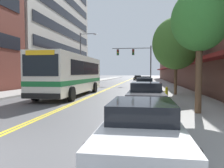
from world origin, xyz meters
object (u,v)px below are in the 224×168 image
at_px(street_tree_right_mid, 176,44).
at_px(traffic_signal_mast, 137,57).
at_px(car_dark_grey_parked_right_end, 146,96).
at_px(car_red_parked_left_near, 89,81).
at_px(car_black_moving_lead, 138,78).
at_px(fire_hydrant, 167,92).
at_px(car_white_parked_right_foreground, 142,129).
at_px(street_tree_right_near, 200,21).
at_px(car_navy_parked_right_mid, 145,80).
at_px(car_slate_blue_parked_right_far, 144,85).
at_px(street_lamp_left_far, 83,54).
at_px(city_bus, 72,73).

bearing_deg(street_tree_right_mid, traffic_signal_mast, 103.25).
xyz_separation_m(car_dark_grey_parked_right_end, street_tree_right_mid, (2.38, 6.32, 3.60)).
height_order(car_red_parked_left_near, traffic_signal_mast, traffic_signal_mast).
relative_size(car_black_moving_lead, fire_hydrant, 6.13).
distance_m(car_white_parked_right_foreground, street_tree_right_near, 6.36).
bearing_deg(car_black_moving_lead, car_dark_grey_parked_right_end, -87.47).
height_order(car_navy_parked_right_mid, street_tree_right_mid, street_tree_right_mid).
xyz_separation_m(street_tree_right_near, fire_hydrant, (-0.73, 6.54, -3.60)).
distance_m(street_tree_right_near, street_tree_right_mid, 8.33).
xyz_separation_m(car_dark_grey_parked_right_end, car_black_moving_lead, (-1.99, 45.14, -0.06)).
relative_size(car_red_parked_left_near, car_navy_parked_right_mid, 0.95).
xyz_separation_m(car_slate_blue_parked_right_far, car_dark_grey_parked_right_end, (0.12, -10.31, 0.01)).
height_order(car_dark_grey_parked_right_end, traffic_signal_mast, traffic_signal_mast).
xyz_separation_m(car_dark_grey_parked_right_end, street_tree_right_near, (2.24, -2.00, 3.47)).
bearing_deg(car_white_parked_right_foreground, street_lamp_left_far, 109.02).
bearing_deg(car_navy_parked_right_mid, car_white_parked_right_foreground, -90.16).
distance_m(car_red_parked_left_near, car_white_parked_right_foreground, 28.84).
relative_size(street_lamp_left_far, fire_hydrant, 10.76).
xyz_separation_m(car_black_moving_lead, street_tree_right_mid, (4.37, -38.82, 3.66)).
distance_m(city_bus, fire_hydrant, 7.87).
xyz_separation_m(city_bus, car_black_moving_lead, (4.15, 39.40, -1.26)).
bearing_deg(car_dark_grey_parked_right_end, city_bus, 136.90).
bearing_deg(street_lamp_left_far, car_slate_blue_parked_right_far, -46.60).
bearing_deg(car_dark_grey_parked_right_end, car_black_moving_lead, 92.53).
xyz_separation_m(car_slate_blue_parked_right_far, fire_hydrant, (1.64, -5.77, -0.13)).
height_order(car_slate_blue_parked_right_far, street_lamp_left_far, street_lamp_left_far).
bearing_deg(car_white_parked_right_foreground, traffic_signal_mast, 92.45).
distance_m(car_black_moving_lead, street_lamp_left_far, 26.46).
bearing_deg(car_white_parked_right_foreground, street_tree_right_mid, 79.21).
height_order(car_black_moving_lead, traffic_signal_mast, traffic_signal_mast).
relative_size(car_slate_blue_parked_right_far, street_tree_right_near, 0.83).
bearing_deg(fire_hydrant, car_red_parked_left_near, 122.16).
xyz_separation_m(street_lamp_left_far, fire_hydrant, (10.86, -15.53, -4.21)).
height_order(car_navy_parked_right_mid, car_slate_blue_parked_right_far, car_slate_blue_parked_right_far).
relative_size(car_red_parked_left_near, street_lamp_left_far, 0.54).
bearing_deg(car_white_parked_right_foreground, city_bus, 115.79).
distance_m(street_lamp_left_far, street_tree_right_mid, 18.08).
height_order(car_white_parked_right_foreground, car_navy_parked_right_mid, car_navy_parked_right_mid).
distance_m(city_bus, street_tree_right_near, 11.64).
bearing_deg(car_red_parked_left_near, car_navy_parked_right_mid, 38.05).
bearing_deg(fire_hydrant, car_white_parked_right_foreground, -98.19).
distance_m(street_tree_right_mid, fire_hydrant, 4.23).
xyz_separation_m(car_red_parked_left_near, street_tree_right_near, (10.94, -22.79, 3.52)).
height_order(car_dark_grey_parked_right_end, car_black_moving_lead, car_dark_grey_parked_right_end).
relative_size(city_bus, car_black_moving_lead, 2.47).
relative_size(car_dark_grey_parked_right_end, fire_hydrant, 6.69).
height_order(city_bus, car_red_parked_left_near, city_bus).
bearing_deg(car_black_moving_lead, car_slate_blue_parked_right_far, -86.93).
relative_size(car_black_moving_lead, street_tree_right_mid, 0.72).
bearing_deg(city_bus, car_red_parked_left_near, 99.66).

